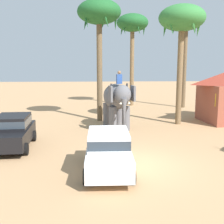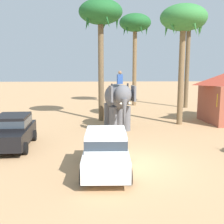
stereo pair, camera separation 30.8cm
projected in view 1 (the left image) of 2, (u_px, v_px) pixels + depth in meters
name	position (u px, v px, depth m)	size (l,w,h in m)	color
ground_plane	(133.00, 164.00, 12.38)	(120.00, 120.00, 0.00)	tan
car_sedan_foreground	(108.00, 150.00, 11.31)	(1.95, 4.13, 1.70)	white
car_parked_far_side	(13.00, 130.00, 14.60)	(2.06, 4.19, 1.70)	black
elephant_with_mahout	(117.00, 99.00, 18.82)	(2.12, 3.99, 3.88)	slate
palm_tree_behind_elephant	(186.00, 24.00, 27.29)	(3.20, 3.20, 9.34)	brown
palm_tree_near_hut	(132.00, 26.00, 28.75)	(3.20, 3.20, 9.34)	brown
palm_tree_left_of_road	(99.00, 16.00, 20.66)	(3.20, 3.20, 8.95)	brown
palm_tree_far_back	(182.00, 22.00, 19.48)	(3.20, 3.20, 8.33)	brown
signboard_yellow	(222.00, 102.00, 19.57)	(1.00, 0.10, 2.40)	#4C4C51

